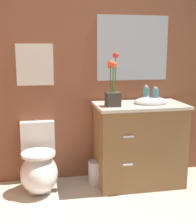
{
  "coord_description": "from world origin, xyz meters",
  "views": [
    {
      "loc": [
        -0.6,
        -1.61,
        1.45
      ],
      "look_at": [
        -0.0,
        1.39,
        0.82
      ],
      "focal_mm": 49.91,
      "sensor_mm": 36.0,
      "label": 1
    }
  ],
  "objects_px": {
    "vanity_cabinet": "(139,143)",
    "lotion_bottle": "(146,95)",
    "toilet": "(39,168)",
    "wall_poster": "(35,65)",
    "flower_vase": "(113,90)",
    "trash_bin": "(97,173)",
    "wall_mirror": "(133,48)",
    "soap_bottle": "(155,96)"
  },
  "relations": [
    {
      "from": "toilet",
      "to": "trash_bin",
      "type": "distance_m",
      "value": 0.62
    },
    {
      "from": "vanity_cabinet",
      "to": "soap_bottle",
      "type": "bearing_deg",
      "value": -6.5
    },
    {
      "from": "soap_bottle",
      "to": "wall_mirror",
      "type": "height_order",
      "value": "wall_mirror"
    },
    {
      "from": "vanity_cabinet",
      "to": "lotion_bottle",
      "type": "height_order",
      "value": "lotion_bottle"
    },
    {
      "from": "trash_bin",
      "to": "wall_mirror",
      "type": "bearing_deg",
      "value": 29.84
    },
    {
      "from": "soap_bottle",
      "to": "wall_poster",
      "type": "distance_m",
      "value": 1.3
    },
    {
      "from": "vanity_cabinet",
      "to": "wall_mirror",
      "type": "xyz_separation_m",
      "value": [
        -0.0,
        0.29,
        1.0
      ]
    },
    {
      "from": "toilet",
      "to": "wall_poster",
      "type": "distance_m",
      "value": 1.07
    },
    {
      "from": "vanity_cabinet",
      "to": "wall_mirror",
      "type": "bearing_deg",
      "value": 90.52
    },
    {
      "from": "toilet",
      "to": "wall_mirror",
      "type": "distance_m",
      "value": 1.63
    },
    {
      "from": "toilet",
      "to": "soap_bottle",
      "type": "xyz_separation_m",
      "value": [
        1.22,
        -0.04,
        0.72
      ]
    },
    {
      "from": "flower_vase",
      "to": "wall_poster",
      "type": "bearing_deg",
      "value": 154.12
    },
    {
      "from": "vanity_cabinet",
      "to": "soap_bottle",
      "type": "relative_size",
      "value": 6.01
    },
    {
      "from": "toilet",
      "to": "flower_vase",
      "type": "xyz_separation_m",
      "value": [
        0.75,
        -0.1,
        0.8
      ]
    },
    {
      "from": "trash_bin",
      "to": "flower_vase",
      "type": "bearing_deg",
      "value": -35.12
    },
    {
      "from": "vanity_cabinet",
      "to": "lotion_bottle",
      "type": "relative_size",
      "value": 5.85
    },
    {
      "from": "vanity_cabinet",
      "to": "soap_bottle",
      "type": "xyz_separation_m",
      "value": [
        0.16,
        -0.02,
        0.51
      ]
    },
    {
      "from": "vanity_cabinet",
      "to": "toilet",
      "type": "bearing_deg",
      "value": 178.58
    },
    {
      "from": "lotion_bottle",
      "to": "trash_bin",
      "type": "bearing_deg",
      "value": -176.09
    },
    {
      "from": "flower_vase",
      "to": "toilet",
      "type": "bearing_deg",
      "value": 172.64
    },
    {
      "from": "wall_poster",
      "to": "wall_mirror",
      "type": "height_order",
      "value": "wall_mirror"
    },
    {
      "from": "trash_bin",
      "to": "vanity_cabinet",
      "type": "bearing_deg",
      "value": -3.95
    },
    {
      "from": "trash_bin",
      "to": "wall_poster",
      "type": "xyz_separation_m",
      "value": [
        -0.61,
        0.26,
        1.14
      ]
    },
    {
      "from": "toilet",
      "to": "flower_vase",
      "type": "height_order",
      "value": "flower_vase"
    },
    {
      "from": "trash_bin",
      "to": "wall_mirror",
      "type": "relative_size",
      "value": 0.34
    },
    {
      "from": "wall_mirror",
      "to": "vanity_cabinet",
      "type": "bearing_deg",
      "value": -89.48
    },
    {
      "from": "toilet",
      "to": "wall_mirror",
      "type": "xyz_separation_m",
      "value": [
        1.06,
        0.27,
        1.21
      ]
    },
    {
      "from": "toilet",
      "to": "lotion_bottle",
      "type": "relative_size",
      "value": 3.81
    },
    {
      "from": "flower_vase",
      "to": "wall_mirror",
      "type": "xyz_separation_m",
      "value": [
        0.31,
        0.36,
        0.41
      ]
    },
    {
      "from": "soap_bottle",
      "to": "wall_mirror",
      "type": "distance_m",
      "value": 0.6
    },
    {
      "from": "wall_mirror",
      "to": "trash_bin",
      "type": "bearing_deg",
      "value": -150.16
    },
    {
      "from": "trash_bin",
      "to": "lotion_bottle",
      "type": "bearing_deg",
      "value": 3.91
    },
    {
      "from": "vanity_cabinet",
      "to": "lotion_bottle",
      "type": "bearing_deg",
      "value": 38.33
    },
    {
      "from": "vanity_cabinet",
      "to": "flower_vase",
      "type": "distance_m",
      "value": 0.67
    },
    {
      "from": "flower_vase",
      "to": "wall_poster",
      "type": "distance_m",
      "value": 0.87
    },
    {
      "from": "vanity_cabinet",
      "to": "lotion_bottle",
      "type": "distance_m",
      "value": 0.52
    },
    {
      "from": "flower_vase",
      "to": "trash_bin",
      "type": "distance_m",
      "value": 0.92
    },
    {
      "from": "wall_mirror",
      "to": "flower_vase",
      "type": "bearing_deg",
      "value": -130.52
    },
    {
      "from": "soap_bottle",
      "to": "trash_bin",
      "type": "height_order",
      "value": "soap_bottle"
    },
    {
      "from": "toilet",
      "to": "wall_poster",
      "type": "bearing_deg",
      "value": 90.0
    },
    {
      "from": "toilet",
      "to": "wall_poster",
      "type": "relative_size",
      "value": 1.6
    },
    {
      "from": "soap_bottle",
      "to": "lotion_bottle",
      "type": "relative_size",
      "value": 0.97
    }
  ]
}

